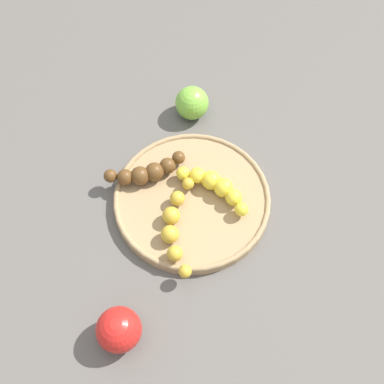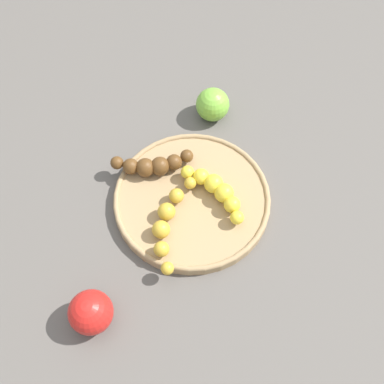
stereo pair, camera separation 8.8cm
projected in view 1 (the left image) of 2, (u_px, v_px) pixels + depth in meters
ground_plane at (192, 202)px, 0.91m from camera, size 2.40×2.40×0.00m
fruit_bowl at (192, 199)px, 0.90m from camera, size 0.29×0.29×0.02m
banana_yellow at (216, 186)px, 0.89m from camera, size 0.15×0.06×0.04m
banana_overripe at (147, 172)px, 0.90m from camera, size 0.12×0.11×0.04m
banana_spotted at (175, 225)px, 0.85m from camera, size 0.10×0.18×0.03m
apple_red at (121, 330)px, 0.76m from camera, size 0.07×0.07×0.07m
apple_green at (192, 103)px, 0.99m from camera, size 0.07×0.07×0.07m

